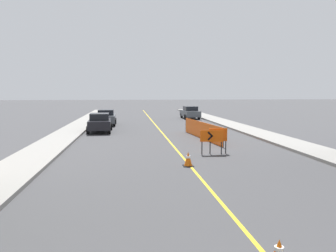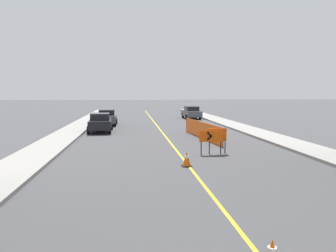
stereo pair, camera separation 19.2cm
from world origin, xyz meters
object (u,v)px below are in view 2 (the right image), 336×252
at_px(parked_car_curb_near, 100,122).
at_px(arrow_barricade_secondary, 217,136).
at_px(arrow_barricade_primary, 211,137).
at_px(traffic_cone_third, 187,159).
at_px(parked_car_curb_far, 191,112).
at_px(parked_car_curb_mid, 107,117).

bearing_deg(parked_car_curb_near, arrow_barricade_secondary, -58.85).
bearing_deg(parked_car_curb_near, arrow_barricade_primary, -60.61).
height_order(traffic_cone_third, parked_car_curb_far, parked_car_curb_far).
relative_size(parked_car_curb_near, parked_car_curb_far, 1.00).
distance_m(traffic_cone_third, parked_car_curb_mid, 20.01).
height_order(arrow_barricade_primary, parked_car_curb_mid, parked_car_curb_mid).
height_order(arrow_barricade_primary, parked_car_curb_far, parked_car_curb_far).
xyz_separation_m(arrow_barricade_primary, parked_car_curb_far, (3.34, 23.67, -0.16)).
height_order(arrow_barricade_primary, arrow_barricade_secondary, arrow_barricade_secondary).
relative_size(traffic_cone_third, parked_car_curb_near, 0.15).
distance_m(traffic_cone_third, parked_car_curb_near, 14.53).
xyz_separation_m(traffic_cone_third, parked_car_curb_mid, (-4.91, 19.39, 0.47)).
bearing_deg(parked_car_curb_near, traffic_cone_third, -72.18).
distance_m(arrow_barricade_secondary, parked_car_curb_mid, 18.05).
relative_size(traffic_cone_third, arrow_barricade_secondary, 0.48).
xyz_separation_m(arrow_barricade_secondary, parked_car_curb_mid, (-7.07, 16.60, -0.18)).
bearing_deg(arrow_barricade_secondary, traffic_cone_third, -132.87).
bearing_deg(parked_car_curb_near, parked_car_curb_mid, 85.74).
relative_size(parked_car_curb_mid, parked_car_curb_far, 0.99).
bearing_deg(traffic_cone_third, arrow_barricade_primary, 56.08).
bearing_deg(arrow_barricade_primary, parked_car_curb_mid, 117.19).
relative_size(traffic_cone_third, arrow_barricade_primary, 0.51).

